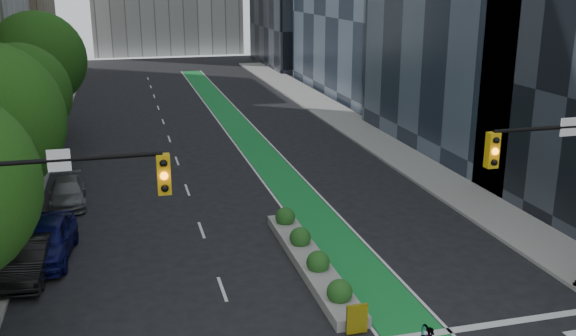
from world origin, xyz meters
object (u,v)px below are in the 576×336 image
median_planter (310,258)px  parked_car_left_mid (28,259)px  parked_car_left_far (68,192)px  parked_car_left_near (47,240)px

median_planter → parked_car_left_mid: 10.87m
median_planter → parked_car_left_mid: size_ratio=2.32×
parked_car_left_mid → parked_car_left_far: (0.91, 8.36, -0.11)m
median_planter → parked_car_left_mid: parked_car_left_mid is taller
median_planter → parked_car_left_mid: (-10.70, 1.89, 0.36)m
median_planter → parked_car_left_far: parked_car_left_far is taller
parked_car_left_mid → parked_car_left_far: parked_car_left_mid is taller
parked_car_left_near → parked_car_left_mid: size_ratio=1.12×
median_planter → parked_car_left_far: (-9.79, 10.24, 0.25)m
parked_car_left_mid → median_planter: bearing=-5.2°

